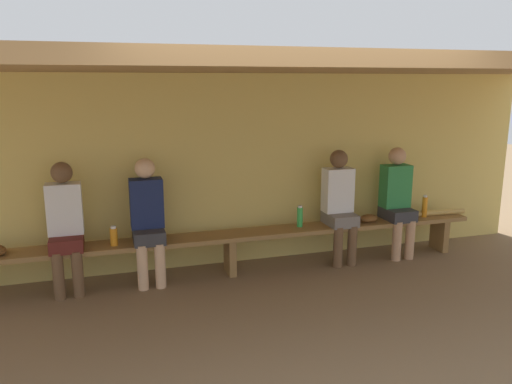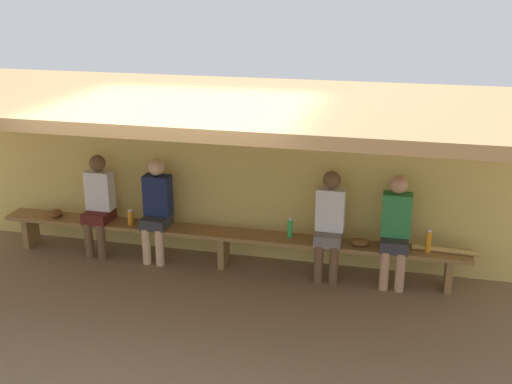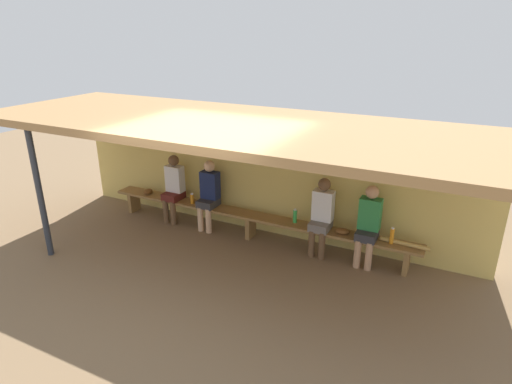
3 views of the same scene
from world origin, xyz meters
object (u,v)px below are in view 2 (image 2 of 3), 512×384
Objects in this scene: bench at (223,237)px; water_bottle_orange at (130,217)px; baseball_glove_tan at (360,242)px; water_bottle_blue at (290,228)px; player_rightmost at (396,227)px; player_shirtless_tan at (157,206)px; baseball_glove_worn at (55,213)px; water_bottle_clear at (428,241)px; player_in_white at (98,201)px; player_leftmost at (329,221)px; baseball_bat at (446,250)px.

bench is 1.25m from water_bottle_orange.
baseball_glove_tan reaches higher than bench.
water_bottle_blue is 1.22× the size of water_bottle_orange.
bench is 29.24× the size of water_bottle_orange.
player_rightmost is 2.99m from player_shirtless_tan.
player_shirtless_tan is at bearing 70.74° from baseball_glove_worn.
baseball_glove_tan is at bearing -179.38° from water_bottle_clear.
water_bottle_blue is at bearing -14.97° from baseball_glove_tan.
player_shirtless_tan is (-2.99, 0.00, 0.00)m from player_rightmost.
player_rightmost is at bearing 70.38° from baseball_glove_worn.
water_bottle_orange is 1.10m from baseball_glove_worn.
player_rightmost is at bearing 0.00° from player_in_white.
player_shirtless_tan is 0.40m from water_bottle_orange.
player_rightmost is 3.35m from water_bottle_orange.
player_rightmost is 5.32× the size of water_bottle_blue.
water_bottle_clear is 1.15× the size of baseball_glove_worn.
baseball_glove_tan is at bearing -4.14° from water_bottle_blue.
bench is 0.87m from water_bottle_blue.
player_in_white is 4.82× the size of water_bottle_clear.
player_in_white is 2.54m from water_bottle_blue.
player_leftmost is (3.02, 0.00, 0.00)m from player_in_white.
water_bottle_orange is at bearing 68.71° from baseball_glove_worn.
bench is 2.69m from baseball_bat.
water_bottle_orange is (-2.57, -0.04, -0.17)m from player_leftmost.
player_shirtless_tan reaches higher than baseball_bat.
water_bottle_blue reaches higher than baseball_glove_worn.
player_rightmost is (3.80, 0.00, 0.00)m from player_in_white.
player_leftmost is at bearing -176.85° from baseball_bat.
bench is 4.49× the size of player_rightmost.
water_bottle_orange reaches higher than baseball_glove_worn.
baseball_bat is (5.02, 0.01, -0.01)m from baseball_glove_worn.
player_rightmost reaches higher than baseball_bat.
player_leftmost is at bearing 70.42° from baseball_glove_worn.
player_in_white is at bearing -11.32° from baseball_glove_tan.
player_rightmost is (2.11, 0.00, 0.34)m from bench.
water_bottle_clear reaches higher than baseball_glove_worn.
baseball_bat is (4.38, -0.00, -0.24)m from player_in_white.
player_shirtless_tan is 1.74m from water_bottle_blue.
water_bottle_blue is 1.05× the size of baseball_glove_worn.
player_shirtless_tan is 6.51× the size of water_bottle_orange.
player_shirtless_tan is 3.37m from water_bottle_clear.
player_rightmost is 1.00× the size of player_leftmost.
baseball_glove_tan reaches higher than baseball_bat.
player_rightmost is at bearing 0.08° from bench.
water_bottle_clear is at bearing -0.40° from bench.
water_bottle_orange reaches higher than bench.
bench is at bearing 1.81° from water_bottle_orange.
bench is 2.50m from water_bottle_clear.
baseball_bat is at bearing 0.57° from water_bottle_orange.
player_leftmost is at bearing 0.94° from water_bottle_orange.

